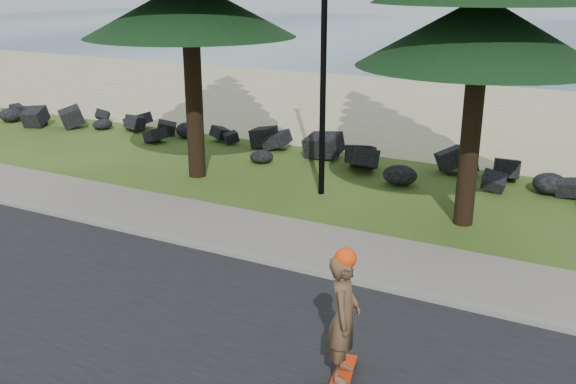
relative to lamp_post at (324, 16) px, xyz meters
The scene contains 9 objects.
ground 5.23m from the lamp_post, 90.00° to the right, with size 160.00×160.00×0.00m, color #334E18.
road 8.74m from the lamp_post, 90.00° to the right, with size 160.00×7.00×0.02m, color black.
kerb 5.79m from the lamp_post, 90.00° to the right, with size 160.00×0.20×0.10m, color gray.
sidewalk 5.08m from the lamp_post, 90.00° to the right, with size 160.00×2.00×0.08m, color gray.
beach_sand 12.03m from the lamp_post, 90.00° to the left, with size 160.00×15.00×0.01m, color tan.
ocean 47.98m from the lamp_post, 90.00° to the left, with size 160.00×58.00×0.01m, color #3D5975.
seawall_boulders 4.78m from the lamp_post, 90.00° to the left, with size 60.00×2.40×1.10m, color black, non-canonical shape.
lamp_post is the anchor object (origin of this frame).
skateboarder 8.29m from the lamp_post, 62.90° to the right, with size 0.53×1.03×1.86m.
Camera 1 is at (6.16, -10.14, 4.93)m, focal length 40.00 mm.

